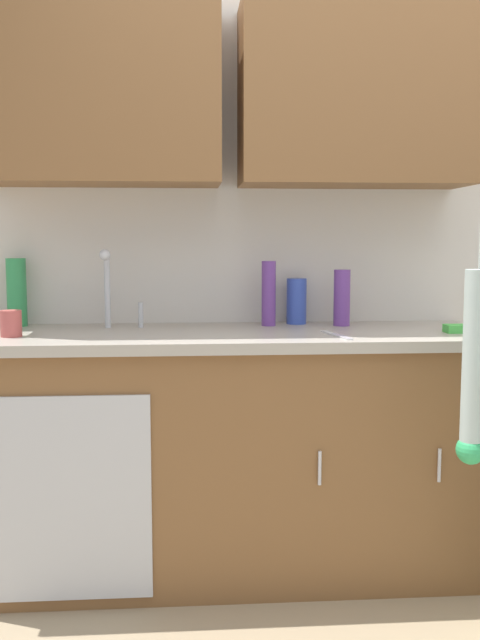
# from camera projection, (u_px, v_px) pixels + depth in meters

# --- Properties ---
(kitchen_wall_with_uppers) EXTENTS (4.80, 0.44, 2.70)m
(kitchen_wall_with_uppers) POSITION_uv_depth(u_px,v_px,m) (326.00, 195.00, 3.01)
(kitchen_wall_with_uppers) COLOR beige
(kitchen_wall_with_uppers) RESTS_ON ground
(counter_cabinet) EXTENTS (1.90, 0.62, 0.90)m
(counter_cabinet) POSITION_uv_depth(u_px,v_px,m) (232.00, 456.00, 2.80)
(counter_cabinet) COLOR brown
(counter_cabinet) RESTS_ON ground
(countertop) EXTENTS (1.96, 0.66, 0.04)m
(countertop) POSITION_uv_depth(u_px,v_px,m) (232.00, 336.00, 2.75)
(countertop) COLOR #A8A093
(countertop) RESTS_ON counter_cabinet
(sink) EXTENTS (0.50, 0.36, 0.35)m
(sink) POSITION_uv_depth(u_px,v_px,m) (114.00, 336.00, 2.72)
(sink) COLOR #B7BABF
(sink) RESTS_ON counter_cabinet
(bottle_water_tall) EXTENTS (0.07, 0.07, 0.23)m
(bottle_water_tall) POSITION_uv_depth(u_px,v_px,m) (342.00, 298.00, 2.92)
(bottle_water_tall) COLOR #66388C
(bottle_water_tall) RESTS_ON countertop
(bottle_cleaner_spray) EXTENTS (0.08, 0.08, 0.27)m
(bottle_cleaner_spray) POSITION_uv_depth(u_px,v_px,m) (17.00, 292.00, 2.90)
(bottle_cleaner_spray) COLOR #2D8C4C
(bottle_cleaner_spray) RESTS_ON countertop
(bottle_soap) EXTENTS (0.06, 0.06, 0.26)m
(bottle_soap) POSITION_uv_depth(u_px,v_px,m) (269.00, 293.00, 2.92)
(bottle_soap) COLOR #66388C
(bottle_soap) RESTS_ON countertop
(bottle_water_short) EXTENTS (0.08, 0.08, 0.19)m
(bottle_water_short) POSITION_uv_depth(u_px,v_px,m) (296.00, 301.00, 2.98)
(bottle_water_short) COLOR #334CB2
(bottle_water_short) RESTS_ON countertop
(cup_by_sink) EXTENTS (0.08, 0.08, 0.10)m
(cup_by_sink) POSITION_uv_depth(u_px,v_px,m) (11.00, 324.00, 2.59)
(cup_by_sink) COLOR #B24C47
(cup_by_sink) RESTS_ON countertop
(knife_on_counter) EXTENTS (0.07, 0.24, 0.01)m
(knife_on_counter) POSITION_uv_depth(u_px,v_px,m) (336.00, 335.00, 2.61)
(knife_on_counter) COLOR silver
(knife_on_counter) RESTS_ON countertop
(sponge) EXTENTS (0.11, 0.07, 0.03)m
(sponge) POSITION_uv_depth(u_px,v_px,m) (460.00, 329.00, 2.71)
(sponge) COLOR #4CBF4C
(sponge) RESTS_ON countertop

